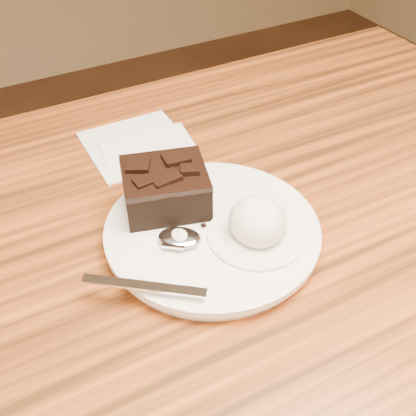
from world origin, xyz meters
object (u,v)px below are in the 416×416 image
brownie (165,190)px  ice_cream_scoop (258,221)px  spoon (180,239)px  napkin (137,144)px  plate (212,233)px

brownie → ice_cream_scoop: ice_cream_scoop is taller
spoon → napkin: (0.04, 0.22, -0.02)m
plate → ice_cream_scoop: ice_cream_scoop is taller
ice_cream_scoop → spoon: ice_cream_scoop is taller
plate → brownie: 0.07m
plate → brownie: bearing=116.3°
brownie → spoon: (-0.01, -0.06, -0.02)m
ice_cream_scoop → napkin: 0.26m
plate → spoon: size_ratio=1.31×
brownie → napkin: size_ratio=0.69×
ice_cream_scoop → spoon: (-0.08, 0.03, -0.02)m
ice_cream_scoop → napkin: ice_cream_scoop is taller
plate → napkin: bearing=90.8°
plate → spoon: (-0.04, -0.00, 0.02)m
brownie → napkin: bearing=80.5°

